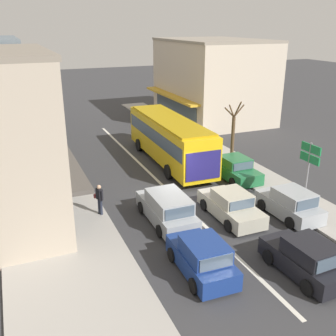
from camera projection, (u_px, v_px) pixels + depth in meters
ground_plane at (182, 204)px, 21.92m from camera, size 140.00×140.00×0.00m
lane_centre_line at (156, 179)px, 25.38m from camera, size 0.20×28.00×0.01m
sidewalk_left at (43, 183)px, 24.61m from camera, size 5.20×44.00×0.14m
kerb_right at (223, 157)px, 29.34m from camera, size 2.80×44.00×0.12m
building_right_far at (212, 80)px, 39.90m from camera, size 9.39×12.03×7.97m
city_bus at (170, 137)px, 27.76m from camera, size 2.93×10.91×3.23m
wagon_behind_bus_mid at (167, 209)px, 19.66m from camera, size 1.96×4.51×1.58m
sedan_queue_gap_filler at (231, 206)px, 20.16m from camera, size 1.90×4.20×1.47m
hatchback_adjacent_lane_trail at (202, 258)px, 15.64m from camera, size 1.91×3.75×1.54m
hatchback_behind_bus_near at (306, 259)px, 15.56m from camera, size 1.94×3.77×1.54m
parked_hatchback_kerb_front at (290, 204)px, 20.23m from camera, size 1.90×3.75×1.54m
parked_sedan_kerb_second at (234, 169)px, 25.26m from camera, size 1.94×4.22×1.47m
traffic_light_downstreet at (59, 105)px, 33.39m from camera, size 0.33×0.24×4.20m
directional_road_sign at (310, 159)px, 20.79m from camera, size 0.10×1.40×3.60m
street_tree_right at (233, 135)px, 27.41m from camera, size 1.57×1.52×4.60m
pedestrian_with_handbag_near at (99, 198)px, 20.14m from camera, size 0.41×0.64×1.63m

